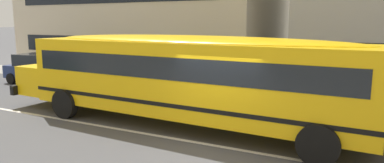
{
  "coord_description": "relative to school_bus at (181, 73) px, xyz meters",
  "views": [
    {
      "loc": [
        3.75,
        -8.74,
        3.42
      ],
      "look_at": [
        -1.11,
        0.66,
        1.64
      ],
      "focal_mm": 33.36,
      "sensor_mm": 36.0,
      "label": 1
    }
  ],
  "objects": [
    {
      "name": "lane_centreline",
      "position": [
        1.85,
        -1.32,
        -1.77
      ],
      "size": [
        110.0,
        0.16,
        0.01
      ],
      "primitive_type": "cube",
      "color": "silver",
      "rests_on": "ground_plane"
    },
    {
      "name": "ground_plane",
      "position": [
        1.85,
        -1.32,
        -1.78
      ],
      "size": [
        400.0,
        400.0,
        0.0
      ],
      "primitive_type": "plane",
      "color": "#4C4C4F"
    },
    {
      "name": "parked_car_dark_blue_beside_sign",
      "position": [
        -11.02,
        3.51,
        -0.93
      ],
      "size": [
        3.95,
        1.98,
        1.64
      ],
      "rotation": [
        0.0,
        0.0,
        0.03
      ],
      "color": "navy",
      "rests_on": "ground_plane"
    },
    {
      "name": "sidewalk_far",
      "position": [
        1.85,
        6.42,
        -1.77
      ],
      "size": [
        120.0,
        3.0,
        0.01
      ],
      "primitive_type": "cube",
      "color": "gray",
      "rests_on": "ground_plane"
    },
    {
      "name": "school_bus",
      "position": [
        0.0,
        0.0,
        0.0
      ],
      "size": [
        13.47,
        3.5,
        2.99
      ],
      "rotation": [
        0.0,
        0.0,
        3.1
      ],
      "color": "yellow",
      "rests_on": "ground_plane"
    }
  ]
}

